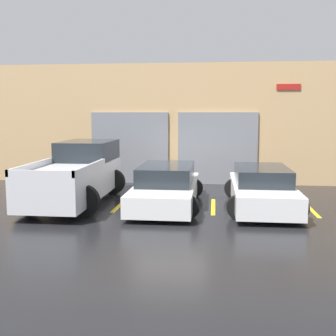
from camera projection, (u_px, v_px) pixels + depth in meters
name	position (u px, v px, depth m)	size (l,w,h in m)	color
ground_plane	(170.00, 198.00, 14.08)	(28.00, 28.00, 0.00)	black
shophouse_building	(179.00, 125.00, 17.01)	(15.37, 0.68, 4.78)	tan
pickup_truck	(78.00, 174.00, 13.39)	(2.47, 5.26, 1.87)	silver
sedan_white	(166.00, 187.00, 12.87)	(2.16, 4.72, 1.24)	white
sedan_side	(262.00, 189.00, 12.55)	(2.16, 4.52, 1.22)	white
parking_stripe_far_left	(32.00, 202.00, 13.39)	(0.12, 2.20, 0.01)	gold
parking_stripe_left	(120.00, 204.00, 13.07)	(0.12, 2.20, 0.01)	gold
parking_stripe_centre	(213.00, 207.00, 12.76)	(0.12, 2.20, 0.01)	gold
parking_stripe_right	(311.00, 209.00, 12.44)	(0.12, 2.20, 0.01)	gold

